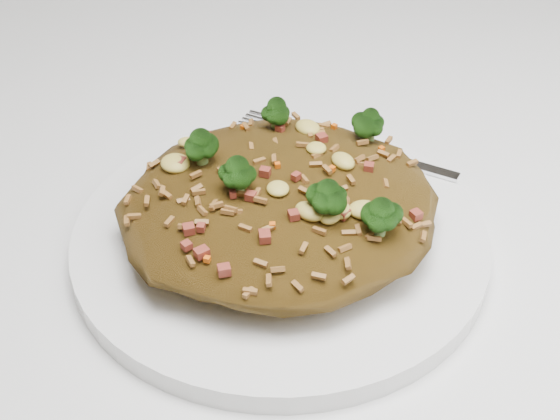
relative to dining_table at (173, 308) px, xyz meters
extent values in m
cube|color=white|center=(0.00, 0.00, 0.07)|extent=(1.20, 0.80, 0.04)
cylinder|color=#936244|center=(0.54, 0.34, -0.30)|extent=(0.06, 0.06, 0.71)
cylinder|color=white|center=(0.06, -0.06, 0.10)|extent=(0.25, 0.25, 0.01)
ellipsoid|color=brown|center=(0.06, -0.06, 0.12)|extent=(0.19, 0.17, 0.04)
ellipsoid|color=#113A07|center=(0.03, -0.02, 0.15)|extent=(0.02, 0.02, 0.02)
ellipsoid|color=#113A07|center=(0.10, -0.11, 0.15)|extent=(0.02, 0.02, 0.02)
ellipsoid|color=#113A07|center=(0.13, -0.02, 0.15)|extent=(0.02, 0.02, 0.02)
ellipsoid|color=#113A07|center=(0.08, -0.09, 0.15)|extent=(0.02, 0.02, 0.02)
ellipsoid|color=#113A07|center=(0.08, 0.00, 0.15)|extent=(0.02, 0.02, 0.02)
ellipsoid|color=#113A07|center=(0.04, -0.06, 0.16)|extent=(0.02, 0.02, 0.02)
cube|color=silver|center=(0.17, -0.02, 0.11)|extent=(0.08, 0.08, 0.00)
cube|color=silver|center=(0.10, 0.05, 0.11)|extent=(0.04, 0.04, 0.00)
camera|label=1|loc=(-0.04, -0.40, 0.41)|focal=50.00mm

